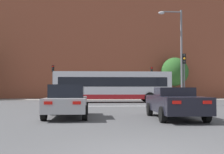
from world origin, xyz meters
TOP-DOWN VIEW (x-y plane):
  - stop_line_strip at (0.00, 16.09)m, footprint 9.75×0.30m
  - far_pavement at (0.00, 29.51)m, footprint 70.84×2.50m
  - brick_civic_building at (-0.88, 40.00)m, footprint 45.87×13.13m
  - car_saloon_left at (-2.27, 7.74)m, footprint 1.96×4.36m
  - car_roadster_right at (2.58, 6.84)m, footprint 2.03×4.67m
  - bus_crossing_lead at (0.83, 22.24)m, footprint 11.33×2.65m
  - traffic_light_near_right at (6.22, 16.53)m, footprint 0.26×0.31m
  - traffic_light_far_right at (6.11, 28.55)m, footprint 0.26×0.31m
  - traffic_light_far_left at (-5.94, 28.76)m, footprint 0.26×0.31m
  - street_lamp_junction at (5.72, 16.53)m, footprint 1.95×0.36m
  - pedestrian_waiting at (-3.78, 29.09)m, footprint 0.46×0.39m
  - pedestrian_walking_east at (1.56, 30.20)m, footprint 0.45×0.33m
  - tree_by_building at (9.99, 31.93)m, footprint 3.68×3.68m

SIDE VIEW (x-z plane):
  - stop_line_strip at x=0.00m, z-range 0.00..0.01m
  - far_pavement at x=0.00m, z-range 0.00..0.01m
  - car_roadster_right at x=2.58m, z-range 0.02..1.41m
  - car_saloon_left at x=-2.27m, z-range 0.00..1.53m
  - pedestrian_walking_east at x=1.56m, z-range 0.13..1.76m
  - pedestrian_waiting at x=-3.78m, z-range 0.15..1.89m
  - bus_crossing_lead at x=0.83m, z-range 0.11..3.10m
  - traffic_light_far_right at x=6.11m, z-range 0.70..4.73m
  - traffic_light_near_right at x=6.22m, z-range 0.72..4.87m
  - traffic_light_far_left at x=-5.94m, z-range 0.72..4.91m
  - tree_by_building at x=9.99m, z-range 0.85..6.45m
  - street_lamp_junction at x=5.72m, z-range 0.80..8.49m
  - brick_civic_building at x=-0.88m, z-range -2.85..23.77m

